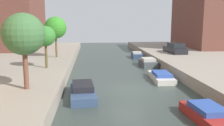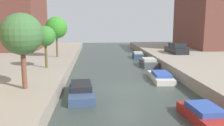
{
  "view_description": "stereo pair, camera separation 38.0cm",
  "coord_description": "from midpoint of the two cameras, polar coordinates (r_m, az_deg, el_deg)",
  "views": [
    {
      "loc": [
        -2.9,
        -18.04,
        5.3
      ],
      "look_at": [
        -0.72,
        6.3,
        1.05
      ],
      "focal_mm": 38.47,
      "sensor_mm": 36.0,
      "label": 1
    },
    {
      "loc": [
        -2.52,
        -18.07,
        5.3
      ],
      "look_at": [
        -0.72,
        6.3,
        1.05
      ],
      "focal_mm": 38.47,
      "sensor_mm": 36.0,
      "label": 2
    }
  ],
  "objects": [
    {
      "name": "street_tree_4",
      "position": [
        29.69,
        -12.74,
        8.17
      ],
      "size": [
        2.61,
        2.61,
        4.86
      ],
      "color": "brown",
      "rests_on": "quay_left"
    },
    {
      "name": "moored_boat_right_3",
      "position": [
        22.37,
        11.98,
        -3.2
      ],
      "size": [
        1.79,
        4.42,
        0.76
      ],
      "color": "beige",
      "rests_on": "ground_plane"
    },
    {
      "name": "ground_plane",
      "position": [
        19.01,
        4.17,
        -6.34
      ],
      "size": [
        84.0,
        84.0,
        0.0
      ],
      "primitive_type": "plane",
      "color": "#333D38"
    },
    {
      "name": "moored_boat_right_5",
      "position": [
        35.54,
        6.51,
        1.86
      ],
      "size": [
        1.62,
        3.12,
        0.87
      ],
      "color": "#33476B",
      "rests_on": "ground_plane"
    },
    {
      "name": "moored_boat_left_2",
      "position": [
        17.33,
        -6.74,
        -6.64
      ],
      "size": [
        2.04,
        4.68,
        0.94
      ],
      "color": "#33476B",
      "rests_on": "ground_plane"
    },
    {
      "name": "street_tree_2",
      "position": [
        16.03,
        -20.03,
        6.39
      ],
      "size": [
        2.63,
        2.63,
        4.84
      ],
      "color": "brown",
      "rests_on": "quay_left"
    },
    {
      "name": "parked_car",
      "position": [
        34.26,
        15.34,
        3.3
      ],
      "size": [
        1.99,
        4.74,
        1.41
      ],
      "color": "black",
      "rests_on": "quay_right"
    },
    {
      "name": "moored_boat_right_4",
      "position": [
        29.08,
        9.04,
        0.1
      ],
      "size": [
        1.7,
        3.5,
        0.99
      ],
      "color": "#4C5156",
      "rests_on": "ground_plane"
    },
    {
      "name": "street_tree_3",
      "position": [
        23.04,
        -15.14,
        6.15
      ],
      "size": [
        1.9,
        1.9,
        3.92
      ],
      "color": "brown",
      "rests_on": "quay_left"
    },
    {
      "name": "low_block_right",
      "position": [
        44.9,
        23.59,
        9.45
      ],
      "size": [
        10.0,
        13.59,
        9.19
      ],
      "primitive_type": "cube",
      "color": "brown",
      "rests_on": "quay_right"
    },
    {
      "name": "moored_boat_right_2",
      "position": [
        14.09,
        22.02,
        -11.41
      ],
      "size": [
        1.9,
        3.9,
        0.84
      ],
      "color": "maroon",
      "rests_on": "ground_plane"
    }
  ]
}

